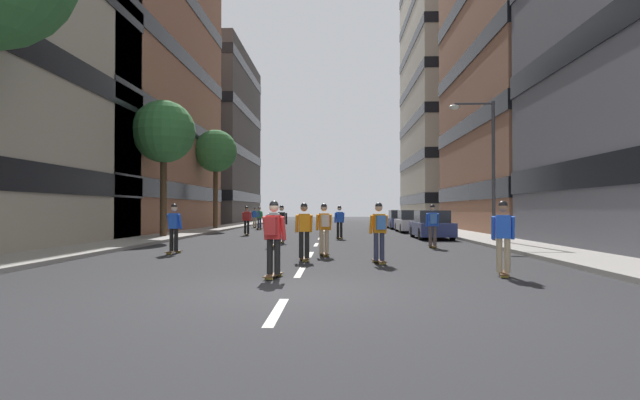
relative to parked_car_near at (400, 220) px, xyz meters
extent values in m
plane|color=#28282B|center=(-6.02, -6.91, -0.70)|extent=(150.58, 150.58, 0.00)
cube|color=#9E9991|center=(-14.53, -3.77, -0.63)|extent=(2.58, 69.02, 0.14)
cube|color=#9E9991|center=(2.49, -3.77, -0.63)|extent=(2.58, 69.02, 0.14)
cube|color=silver|center=(-6.02, -34.01, -0.70)|extent=(0.16, 2.20, 0.01)
cube|color=silver|center=(-6.02, -29.01, -0.70)|extent=(0.16, 2.20, 0.01)
cube|color=silver|center=(-6.02, -24.01, -0.70)|extent=(0.16, 2.20, 0.01)
cube|color=silver|center=(-6.02, -19.01, -0.70)|extent=(0.16, 2.20, 0.01)
cube|color=silver|center=(-6.02, -14.01, -0.70)|extent=(0.16, 2.20, 0.01)
cube|color=silver|center=(-6.02, -9.01, -0.70)|extent=(0.16, 2.20, 0.01)
cube|color=silver|center=(-6.02, -4.01, -0.70)|extent=(0.16, 2.20, 0.01)
cube|color=silver|center=(-6.02, 0.99, -0.70)|extent=(0.16, 2.20, 0.01)
cube|color=silver|center=(-6.02, 5.99, -0.70)|extent=(0.16, 2.20, 0.01)
cube|color=silver|center=(-6.02, 10.99, -0.70)|extent=(0.16, 2.20, 0.01)
cube|color=silver|center=(-6.02, 15.99, -0.70)|extent=(0.16, 2.20, 0.01)
cube|color=silver|center=(-6.02, 20.99, -0.70)|extent=(0.16, 2.20, 0.01)
cube|color=#9E6B51|center=(-22.32, -6.17, 13.45)|extent=(12.99, 22.73, 28.30)
cube|color=black|center=(-22.32, -6.17, 2.13)|extent=(13.11, 22.85, 1.10)
cube|color=black|center=(-22.32, -6.17, 6.85)|extent=(13.11, 22.85, 1.10)
cube|color=black|center=(-22.32, -6.17, 11.56)|extent=(13.11, 22.85, 1.10)
cube|color=#4C4744|center=(-22.32, 20.15, 9.47)|extent=(12.99, 19.32, 20.33)
cube|color=black|center=(-22.32, 20.15, 2.35)|extent=(13.11, 19.44, 1.10)
cube|color=black|center=(-22.32, 20.15, 7.43)|extent=(13.11, 19.44, 1.10)
cube|color=black|center=(-22.32, 20.15, 12.52)|extent=(13.11, 19.44, 1.10)
cube|color=black|center=(-22.32, 20.15, 17.60)|extent=(13.11, 19.44, 1.10)
cube|color=#9E6B51|center=(10.28, -6.17, 15.25)|extent=(12.99, 17.98, 31.90)
cube|color=black|center=(10.28, -6.17, 2.04)|extent=(13.11, 18.10, 1.10)
cube|color=black|center=(10.28, -6.17, 6.59)|extent=(13.11, 18.10, 1.10)
cube|color=black|center=(10.28, -6.17, 11.15)|extent=(13.11, 18.10, 1.10)
cube|color=#BCB29E|center=(10.28, 20.15, 17.61)|extent=(12.99, 20.27, 36.61)
cube|color=black|center=(10.28, 20.15, 2.05)|extent=(13.11, 20.39, 1.10)
cube|color=black|center=(10.28, 20.15, 6.62)|extent=(13.11, 20.39, 1.10)
cube|color=black|center=(10.28, 20.15, 11.20)|extent=(13.11, 20.39, 1.10)
cube|color=black|center=(10.28, 20.15, 15.78)|extent=(13.11, 20.39, 1.10)
cube|color=black|center=(10.28, 20.15, 20.35)|extent=(13.11, 20.39, 1.10)
cube|color=black|center=(10.28, 20.15, 24.93)|extent=(13.11, 20.39, 1.10)
cube|color=navy|center=(0.00, 0.04, -0.17)|extent=(1.80, 4.40, 0.70)
cube|color=#2D3338|center=(0.00, -0.11, 0.50)|extent=(1.60, 2.10, 0.64)
cylinder|color=black|center=(-0.80, 1.49, -0.38)|extent=(0.22, 0.64, 0.64)
cylinder|color=black|center=(0.80, 1.49, -0.38)|extent=(0.22, 0.64, 0.64)
cylinder|color=black|center=(-0.80, -1.41, -0.38)|extent=(0.22, 0.64, 0.64)
cylinder|color=black|center=(0.80, -1.41, -0.38)|extent=(0.22, 0.64, 0.64)
cube|color=silver|center=(0.00, -6.30, -0.17)|extent=(1.80, 4.40, 0.70)
cube|color=#2D3338|center=(0.00, -6.45, 0.50)|extent=(1.60, 2.10, 0.64)
cylinder|color=black|center=(-0.80, -4.85, -0.38)|extent=(0.22, 0.64, 0.64)
cylinder|color=black|center=(0.80, -4.85, -0.38)|extent=(0.22, 0.64, 0.64)
cylinder|color=black|center=(-0.80, -7.75, -0.38)|extent=(0.22, 0.64, 0.64)
cylinder|color=black|center=(0.80, -7.75, -0.38)|extent=(0.22, 0.64, 0.64)
cube|color=navy|center=(0.00, -14.01, -0.17)|extent=(1.80, 4.40, 0.70)
cube|color=#2D3338|center=(0.00, -14.16, 0.50)|extent=(1.60, 2.10, 0.64)
cylinder|color=black|center=(-0.80, -12.56, -0.38)|extent=(0.22, 0.64, 0.64)
cylinder|color=black|center=(0.80, -12.56, -0.38)|extent=(0.22, 0.64, 0.64)
cylinder|color=black|center=(-0.80, -15.46, -0.38)|extent=(0.22, 0.64, 0.64)
cylinder|color=black|center=(0.80, -15.46, -0.38)|extent=(0.22, 0.64, 0.64)
cylinder|color=#4C3823|center=(-14.53, -2.27, 1.86)|extent=(0.36, 0.36, 4.84)
sphere|color=#387A3D|center=(-14.53, -2.27, 5.43)|extent=(3.30, 3.30, 3.30)
cylinder|color=#4C3823|center=(-14.53, -14.27, 1.69)|extent=(0.36, 0.36, 4.49)
sphere|color=#387A3D|center=(-14.53, -14.27, 5.12)|extent=(3.40, 3.40, 3.40)
cylinder|color=#3F3F44|center=(2.23, -17.65, 2.69)|extent=(0.16, 0.16, 6.50)
cylinder|color=#3F3F44|center=(1.33, -17.65, 5.84)|extent=(1.80, 0.10, 0.10)
ellipsoid|color=silver|center=(0.43, -17.65, 5.69)|extent=(0.50, 0.30, 0.24)
cube|color=brown|center=(-6.10, -26.22, -0.62)|extent=(0.38, 0.92, 0.02)
cylinder|color=#D8BF4C|center=(-6.16, -25.91, -0.66)|extent=(0.19, 0.10, 0.07)
cylinder|color=#D8BF4C|center=(-6.03, -26.53, -0.66)|extent=(0.19, 0.10, 0.07)
cylinder|color=black|center=(-6.19, -26.24, -0.21)|extent=(0.17, 0.17, 0.80)
cylinder|color=black|center=(-6.01, -26.20, -0.21)|extent=(0.17, 0.17, 0.80)
cube|color=orange|center=(-6.10, -26.22, 0.47)|extent=(0.35, 0.26, 0.55)
cylinder|color=orange|center=(-6.32, -26.21, 0.44)|extent=(0.13, 0.24, 0.55)
cylinder|color=orange|center=(-5.89, -26.13, 0.44)|extent=(0.13, 0.24, 0.55)
sphere|color=#997051|center=(-6.10, -26.20, 0.92)|extent=(0.22, 0.22, 0.22)
sphere|color=black|center=(-6.10, -26.20, 0.97)|extent=(0.21, 0.21, 0.21)
cube|color=brown|center=(-6.55, -30.19, -0.62)|extent=(0.39, 0.92, 0.02)
cylinder|color=#D8BF4C|center=(-6.48, -29.87, -0.66)|extent=(0.19, 0.11, 0.07)
cylinder|color=#D8BF4C|center=(-6.61, -30.50, -0.66)|extent=(0.19, 0.11, 0.07)
cylinder|color=black|center=(-6.63, -30.17, -0.21)|extent=(0.17, 0.17, 0.80)
cylinder|color=black|center=(-6.46, -30.21, -0.21)|extent=(0.17, 0.17, 0.80)
cube|color=red|center=(-6.55, -30.19, 0.47)|extent=(0.36, 0.26, 0.55)
cylinder|color=red|center=(-6.75, -30.09, 0.44)|extent=(0.14, 0.24, 0.55)
cylinder|color=red|center=(-6.32, -30.18, 0.44)|extent=(0.14, 0.24, 0.55)
sphere|color=beige|center=(-6.54, -30.17, 0.92)|extent=(0.22, 0.22, 0.22)
sphere|color=black|center=(-6.54, -30.17, 0.97)|extent=(0.21, 0.21, 0.21)
cube|color=#A52626|center=(-6.58, -30.36, 0.50)|extent=(0.29, 0.21, 0.40)
cube|color=brown|center=(-7.69, -17.85, -0.62)|extent=(0.24, 0.91, 0.02)
cylinder|color=#D8BF4C|center=(-7.71, -17.53, -0.66)|extent=(0.18, 0.08, 0.07)
cylinder|color=#D8BF4C|center=(-7.68, -18.17, -0.66)|extent=(0.18, 0.08, 0.07)
cylinder|color=#2D334C|center=(-7.78, -17.85, -0.21)|extent=(0.15, 0.15, 0.80)
cylinder|color=#2D334C|center=(-7.60, -17.85, -0.21)|extent=(0.15, 0.15, 0.80)
cube|color=black|center=(-7.69, -17.85, 0.47)|extent=(0.33, 0.21, 0.55)
cylinder|color=black|center=(-7.92, -17.81, 0.44)|extent=(0.10, 0.23, 0.55)
cylinder|color=black|center=(-7.48, -17.79, 0.44)|extent=(0.10, 0.23, 0.55)
sphere|color=beige|center=(-7.69, -17.83, 0.92)|extent=(0.22, 0.22, 0.22)
sphere|color=black|center=(-7.69, -17.83, 0.97)|extent=(0.21, 0.21, 0.21)
cube|color=brown|center=(-11.21, -1.53, -0.62)|extent=(0.42, 0.92, 0.02)
cylinder|color=#D8BF4C|center=(-11.13, -1.22, -0.66)|extent=(0.19, 0.11, 0.07)
cylinder|color=#D8BF4C|center=(-11.29, -1.84, -0.66)|extent=(0.19, 0.11, 0.07)
cylinder|color=#2D334C|center=(-11.30, -1.51, -0.21)|extent=(0.17, 0.17, 0.80)
cylinder|color=#2D334C|center=(-11.13, -1.55, -0.21)|extent=(0.17, 0.17, 0.80)
cube|color=green|center=(-11.21, -1.53, 0.47)|extent=(0.36, 0.27, 0.55)
cylinder|color=green|center=(-11.41, -1.43, 0.44)|extent=(0.14, 0.24, 0.55)
cylinder|color=green|center=(-10.99, -1.54, 0.44)|extent=(0.14, 0.24, 0.55)
sphere|color=tan|center=(-11.21, -1.51, 0.92)|extent=(0.22, 0.22, 0.22)
sphere|color=black|center=(-11.21, -1.51, 0.97)|extent=(0.21, 0.21, 0.21)
cube|color=#3F72BF|center=(-11.26, -1.70, 0.50)|extent=(0.29, 0.22, 0.40)
cube|color=brown|center=(-1.19, -20.78, -0.62)|extent=(0.21, 0.90, 0.02)
cylinder|color=#D8BF4C|center=(-1.19, -20.46, -0.66)|extent=(0.18, 0.07, 0.07)
cylinder|color=#D8BF4C|center=(-1.19, -21.10, -0.66)|extent=(0.18, 0.07, 0.07)
cylinder|color=#594C47|center=(-1.28, -20.78, -0.21)|extent=(0.14, 0.14, 0.80)
cylinder|color=#594C47|center=(-1.10, -20.78, -0.21)|extent=(0.14, 0.14, 0.80)
cube|color=blue|center=(-1.19, -20.78, 0.47)|extent=(0.32, 0.20, 0.55)
cylinder|color=blue|center=(-1.41, -20.73, 0.44)|extent=(0.09, 0.23, 0.55)
cylinder|color=blue|center=(-0.97, -20.72, 0.44)|extent=(0.09, 0.23, 0.55)
sphere|color=tan|center=(-1.19, -20.76, 0.92)|extent=(0.22, 0.22, 0.22)
sphere|color=black|center=(-1.19, -20.76, 0.97)|extent=(0.21, 0.21, 0.21)
cube|color=#3F72BF|center=(-1.19, -20.96, 0.50)|extent=(0.26, 0.16, 0.40)
cube|color=brown|center=(-7.76, -20.36, -0.62)|extent=(0.31, 0.92, 0.02)
cylinder|color=#D8BF4C|center=(-7.72, -20.04, -0.66)|extent=(0.19, 0.09, 0.07)
cylinder|color=#D8BF4C|center=(-7.80, -20.68, -0.66)|extent=(0.19, 0.09, 0.07)
cylinder|color=#2D334C|center=(-7.85, -20.35, -0.21)|extent=(0.16, 0.16, 0.80)
cylinder|color=#2D334C|center=(-7.67, -20.37, -0.21)|extent=(0.16, 0.16, 0.80)
cube|color=white|center=(-7.76, -20.36, 0.47)|extent=(0.34, 0.24, 0.55)
cylinder|color=white|center=(-7.97, -20.28, 0.44)|extent=(0.12, 0.24, 0.55)
cylinder|color=white|center=(-7.54, -20.34, 0.44)|extent=(0.12, 0.24, 0.55)
sphere|color=beige|center=(-7.76, -20.34, 0.92)|extent=(0.22, 0.22, 0.22)
sphere|color=black|center=(-7.76, -20.34, 0.97)|extent=(0.21, 0.21, 0.21)
cube|color=brown|center=(-3.87, -26.93, -0.62)|extent=(0.41, 0.92, 0.02)
cylinder|color=#D8BF4C|center=(-3.95, -26.62, -0.66)|extent=(0.19, 0.11, 0.07)
cylinder|color=#D8BF4C|center=(-3.80, -27.24, -0.66)|extent=(0.19, 0.11, 0.07)
cylinder|color=#2D334C|center=(-3.96, -26.95, -0.21)|extent=(0.17, 0.17, 0.80)
cylinder|color=#2D334C|center=(-3.78, -26.91, -0.21)|extent=(0.17, 0.17, 0.80)
cube|color=orange|center=(-3.87, -26.93, 0.47)|extent=(0.36, 0.27, 0.55)
cylinder|color=orange|center=(-4.10, -26.93, 0.44)|extent=(0.14, 0.24, 0.55)
cylinder|color=orange|center=(-3.67, -26.83, 0.44)|extent=(0.14, 0.24, 0.55)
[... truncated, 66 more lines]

